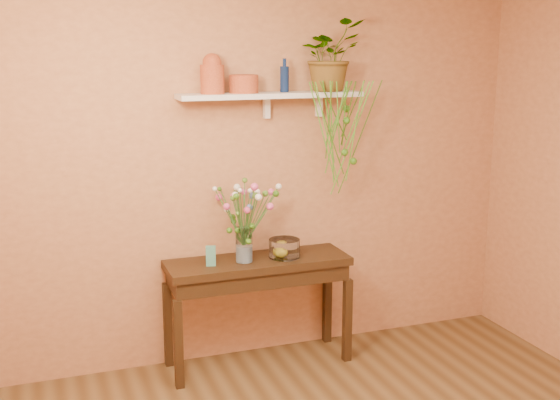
% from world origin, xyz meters
% --- Properties ---
extents(room, '(4.04, 4.04, 2.70)m').
position_xyz_m(room, '(0.00, 0.00, 1.35)').
color(room, brown).
rests_on(room, ground).
extents(sideboard, '(1.29, 0.42, 0.79)m').
position_xyz_m(sideboard, '(-0.09, 1.77, 0.67)').
color(sideboard, '#331F0F').
rests_on(sideboard, ground).
extents(wall_shelf, '(1.30, 0.24, 0.19)m').
position_xyz_m(wall_shelf, '(0.06, 1.87, 1.92)').
color(wall_shelf, white).
rests_on(wall_shelf, room).
extents(terracotta_jug, '(0.19, 0.19, 0.27)m').
position_xyz_m(terracotta_jug, '(-0.36, 1.88, 2.07)').
color(terracotta_jug, '#B54F30').
rests_on(terracotta_jug, wall_shelf).
extents(terracotta_pot, '(0.26, 0.26, 0.12)m').
position_xyz_m(terracotta_pot, '(-0.14, 1.89, 2.00)').
color(terracotta_pot, '#B54F30').
rests_on(terracotta_pot, wall_shelf).
extents(blue_bottle, '(0.08, 0.08, 0.23)m').
position_xyz_m(blue_bottle, '(0.16, 1.89, 2.03)').
color(blue_bottle, '#0C1E49').
rests_on(blue_bottle, wall_shelf).
extents(spider_plant, '(0.55, 0.51, 0.50)m').
position_xyz_m(spider_plant, '(0.49, 1.89, 2.19)').
color(spider_plant, '#346614').
rests_on(spider_plant, wall_shelf).
extents(plant_fronds, '(0.61, 0.33, 0.82)m').
position_xyz_m(plant_fronds, '(0.53, 1.73, 1.68)').
color(plant_fronds, '#346614').
rests_on(plant_fronds, wall_shelf).
extents(glass_vase, '(0.12, 0.12, 0.24)m').
position_xyz_m(glass_vase, '(-0.19, 1.75, 0.89)').
color(glass_vase, white).
rests_on(glass_vase, sideboard).
extents(bouquet, '(0.49, 0.44, 0.46)m').
position_xyz_m(bouquet, '(-0.18, 1.75, 1.20)').
color(bouquet, '#386B28').
rests_on(bouquet, glass_vase).
extents(glass_bowl, '(0.22, 0.22, 0.13)m').
position_xyz_m(glass_bowl, '(0.10, 1.75, 0.85)').
color(glass_bowl, white).
rests_on(glass_bowl, sideboard).
extents(lemon, '(0.07, 0.07, 0.07)m').
position_xyz_m(lemon, '(0.09, 1.76, 0.83)').
color(lemon, gold).
rests_on(lemon, glass_bowl).
extents(carton, '(0.08, 0.07, 0.13)m').
position_xyz_m(carton, '(-0.43, 1.74, 0.85)').
color(carton, teal).
rests_on(carton, sideboard).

